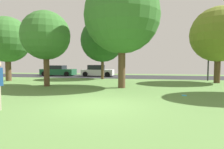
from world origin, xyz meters
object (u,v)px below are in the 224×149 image
object	(u,v)px
oak_tree_right	(102,40)
frisbee_disc	(184,95)
oak_tree_left	(46,36)
birch_tree_lone	(122,16)
parked_car_green	(58,71)
parked_car_white	(97,71)
maple_tree_near	(218,35)
maple_tree_far	(7,40)
street_lamp_post	(208,58)

from	to	relation	value
oak_tree_right	frisbee_disc	distance (m)	12.02
oak_tree_left	frisbee_disc	world-z (taller)	oak_tree_left
birch_tree_lone	parked_car_green	world-z (taller)	birch_tree_lone
frisbee_disc	parked_car_white	xyz separation A→B (m)	(-8.14, 12.95, 0.66)
oak_tree_right	frisbee_disc	xyz separation A→B (m)	(6.59, -9.15, -4.16)
maple_tree_near	maple_tree_far	world-z (taller)	maple_tree_near
frisbee_disc	street_lamp_post	size ratio (longest dim) A/B	0.06
oak_tree_right	frisbee_disc	world-z (taller)	oak_tree_right
oak_tree_left	frisbee_disc	distance (m)	10.35
maple_tree_near	maple_tree_far	size ratio (longest dim) A/B	1.07
birch_tree_lone	oak_tree_left	bearing A→B (deg)	-179.51
oak_tree_right	birch_tree_lone	xyz separation A→B (m)	(2.92, -6.66, 0.80)
maple_tree_far	oak_tree_left	bearing A→B (deg)	-28.16
frisbee_disc	oak_tree_left	bearing A→B (deg)	165.32
parked_car_green	oak_tree_right	bearing A→B (deg)	-28.74
oak_tree_left	street_lamp_post	xyz separation A→B (m)	(13.39, 6.77, -1.50)
parked_car_white	parked_car_green	bearing A→B (deg)	179.09
oak_tree_left	maple_tree_far	distance (m)	6.58
street_lamp_post	oak_tree_left	bearing A→B (deg)	-153.19
birch_tree_lone	parked_car_white	distance (m)	12.16
maple_tree_near	oak_tree_right	xyz separation A→B (m)	(-10.72, 2.04, -0.01)
maple_tree_near	parked_car_green	distance (m)	19.10
oak_tree_right	street_lamp_post	bearing A→B (deg)	0.34
oak_tree_left	parked_car_white	distance (m)	11.01
parked_car_green	street_lamp_post	xyz separation A→B (m)	(17.74, -3.83, 1.59)
oak_tree_right	maple_tree_far	size ratio (longest dim) A/B	1.06
maple_tree_far	frisbee_disc	distance (m)	16.59
maple_tree_near	oak_tree_left	world-z (taller)	maple_tree_near
oak_tree_left	street_lamp_post	bearing A→B (deg)	26.81
parked_car_white	street_lamp_post	bearing A→B (deg)	-17.04
maple_tree_near	frisbee_disc	distance (m)	9.22
oak_tree_left	parked_car_green	xyz separation A→B (m)	(-4.35, 10.60, -3.09)
oak_tree_left	maple_tree_far	size ratio (longest dim) A/B	0.91
maple_tree_near	parked_car_white	world-z (taller)	maple_tree_near
birch_tree_lone	maple_tree_far	distance (m)	11.90
oak_tree_right	street_lamp_post	distance (m)	10.82
oak_tree_right	parked_car_green	xyz separation A→B (m)	(-7.09, 3.89, -3.52)
oak_tree_right	parked_car_white	xyz separation A→B (m)	(-1.55, 3.80, -3.50)
frisbee_disc	street_lamp_post	world-z (taller)	street_lamp_post
oak_tree_left	parked_car_white	size ratio (longest dim) A/B	1.36
birch_tree_lone	parked_car_white	world-z (taller)	birch_tree_lone
oak_tree_right	birch_tree_lone	world-z (taller)	birch_tree_lone
parked_car_white	maple_tree_near	bearing A→B (deg)	-25.45
parked_car_green	street_lamp_post	size ratio (longest dim) A/B	1.01
maple_tree_near	frisbee_disc	bearing A→B (deg)	-120.16
maple_tree_near	street_lamp_post	bearing A→B (deg)	91.97
oak_tree_left	parked_car_white	world-z (taller)	oak_tree_left
maple_tree_near	oak_tree_left	xyz separation A→B (m)	(-13.47, -4.67, -0.43)
frisbee_disc	parked_car_white	size ratio (longest dim) A/B	0.07
maple_tree_far	birch_tree_lone	bearing A→B (deg)	-14.93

